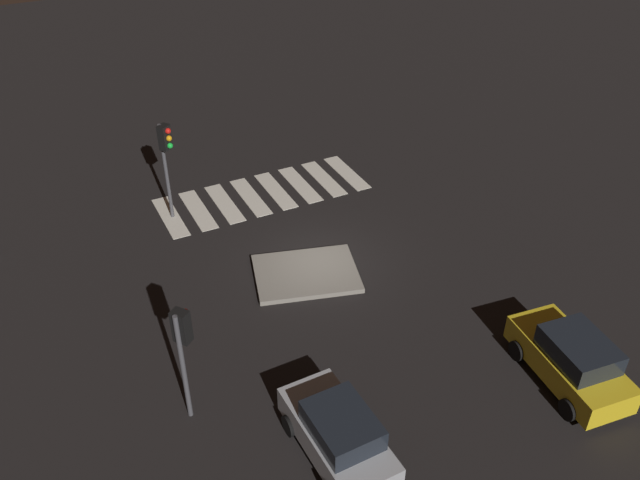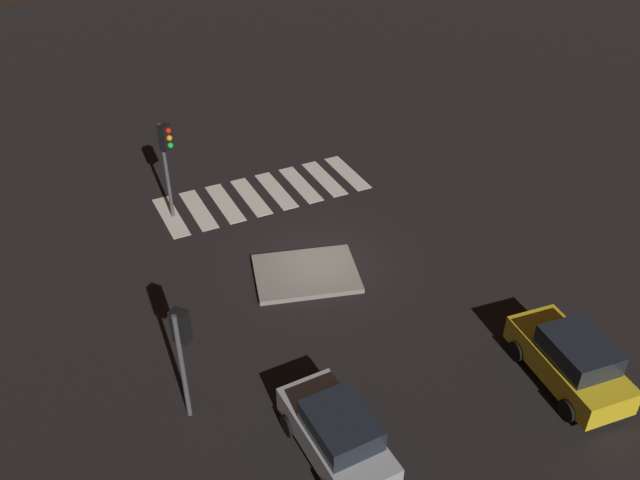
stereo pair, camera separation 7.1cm
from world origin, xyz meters
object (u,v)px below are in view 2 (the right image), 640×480
car_silver (337,434)px  traffic_light_north (182,338)px  car_yellow (571,360)px  traffic_light_east (166,149)px  traffic_island (306,273)px

car_silver → traffic_light_north: bearing=41.6°
car_yellow → car_silver: size_ratio=1.06×
traffic_light_east → traffic_light_north: bearing=-49.9°
traffic_island → car_yellow: size_ratio=1.02×
traffic_island → car_silver: car_silver is taller
car_yellow → traffic_light_north: size_ratio=1.13×
traffic_island → traffic_light_north: bearing=37.1°
traffic_light_north → traffic_light_east: traffic_light_east is taller
car_yellow → car_silver: 7.24m
car_yellow → traffic_light_east: traffic_light_east is taller
car_yellow → traffic_light_north: traffic_light_north is taller
car_yellow → car_silver: (7.21, -0.67, -0.03)m
traffic_island → car_silver: 7.72m
car_yellow → traffic_light_north: (10.13, -3.78, 1.90)m
car_silver → traffic_light_east: size_ratio=0.96×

